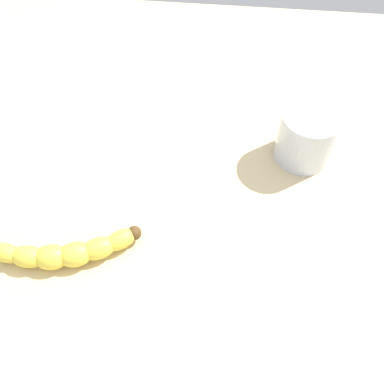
{
  "coord_description": "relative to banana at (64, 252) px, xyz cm",
  "views": [
    {
      "loc": [
        -33.42,
        -3.85,
        63.03
      ],
      "look_at": [
        6.44,
        0.07,
        5.0
      ],
      "focal_mm": 42.11,
      "sensor_mm": 36.0,
      "label": 1
    }
  ],
  "objects": [
    {
      "name": "smoothie_glass",
      "position": [
        23.2,
        -35.23,
        2.71
      ],
      "size": [
        9.57,
        9.57,
        9.42
      ],
      "color": "silver",
      "rests_on": "wooden_tabletop"
    },
    {
      "name": "wooden_tabletop",
      "position": [
        5.69,
        -17.48,
        -3.35
      ],
      "size": [
        120.0,
        120.0,
        3.0
      ],
      "primitive_type": "cube",
      "color": "beige",
      "rests_on": "ground"
    },
    {
      "name": "banana",
      "position": [
        0.0,
        0.0,
        0.0
      ],
      "size": [
        8.55,
        22.2,
        3.69
      ],
      "rotation": [
        0.0,
        0.0,
        4.94
      ],
      "color": "yellow",
      "rests_on": "wooden_tabletop"
    }
  ]
}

